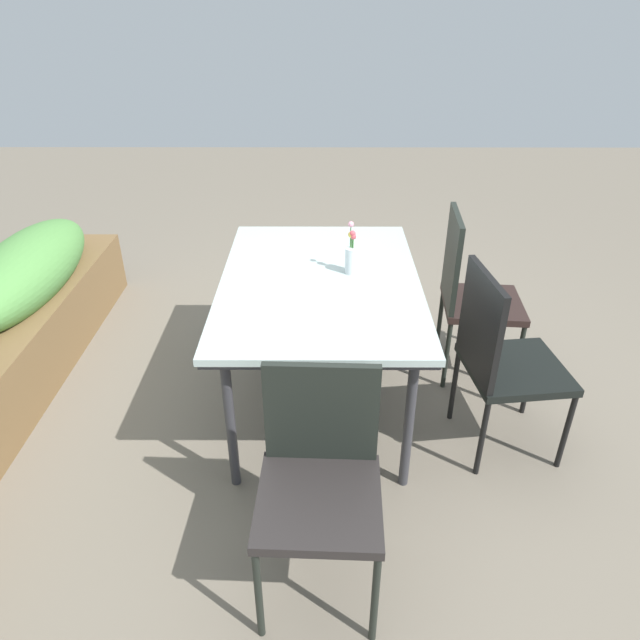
# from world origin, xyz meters

# --- Properties ---
(ground_plane) EXTENTS (12.00, 12.00, 0.00)m
(ground_plane) POSITION_xyz_m (0.00, 0.00, 0.00)
(ground_plane) COLOR #756B5B
(dining_table) EXTENTS (1.47, 1.02, 0.79)m
(dining_table) POSITION_xyz_m (-0.01, -0.01, 0.73)
(dining_table) COLOR #B2C6C1
(dining_table) RESTS_ON ground
(chair_near_right) EXTENTS (0.48, 0.48, 1.01)m
(chair_near_right) POSITION_xyz_m (0.33, -0.89, 0.56)
(chair_near_right) COLOR black
(chair_near_right) RESTS_ON ground
(chair_near_left) EXTENTS (0.51, 0.51, 0.99)m
(chair_near_left) POSITION_xyz_m (-0.35, -0.89, 0.55)
(chair_near_left) COLOR black
(chair_near_left) RESTS_ON ground
(chair_end_left) EXTENTS (0.47, 0.47, 0.94)m
(chair_end_left) POSITION_xyz_m (-1.11, -0.02, 0.55)
(chair_end_left) COLOR #282423
(chair_end_left) RESTS_ON ground
(flower_vase) EXTENTS (0.07, 0.07, 0.28)m
(flower_vase) POSITION_xyz_m (0.07, -0.18, 0.89)
(flower_vase) COLOR silver
(flower_vase) RESTS_ON dining_table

